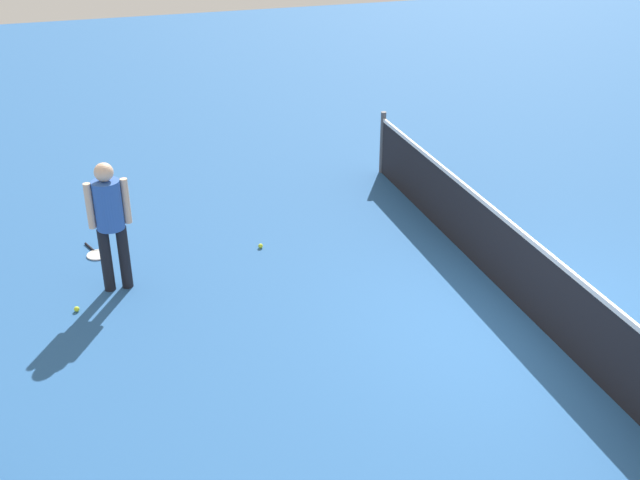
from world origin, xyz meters
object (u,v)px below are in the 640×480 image
object	(u,v)px
tennis_racket_near_player	(97,254)
tennis_ball_by_net	(77,309)
player_near_side	(110,216)
tennis_ball_midcourt	(261,246)

from	to	relation	value
tennis_racket_near_player	tennis_ball_by_net	size ratio (longest dim) A/B	9.17
tennis_racket_near_player	tennis_ball_by_net	bearing A→B (deg)	-12.60
tennis_racket_near_player	tennis_ball_by_net	xyz separation A→B (m)	(1.42, -0.32, 0.02)
player_near_side	tennis_racket_near_player	size ratio (longest dim) A/B	2.81
tennis_ball_by_net	tennis_ball_midcourt	world-z (taller)	same
tennis_ball_by_net	tennis_racket_near_player	bearing A→B (deg)	167.40
tennis_ball_midcourt	player_near_side	bearing A→B (deg)	-75.09
tennis_racket_near_player	tennis_ball_midcourt	xyz separation A→B (m)	(0.48, 2.19, 0.02)
tennis_racket_near_player	tennis_ball_by_net	world-z (taller)	tennis_ball_by_net
player_near_side	tennis_ball_midcourt	size ratio (longest dim) A/B	25.76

